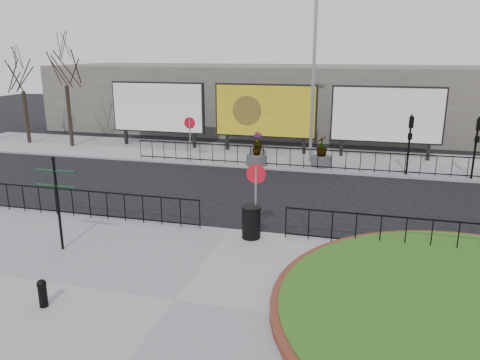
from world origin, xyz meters
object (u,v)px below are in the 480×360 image
(fingerpost_sign, at_px, (57,194))
(planter_a, at_px, (258,149))
(planter_c, at_px, (321,155))
(lamp_post, at_px, (314,76))
(billboard_mid, at_px, (265,111))
(litter_bin, at_px, (251,222))
(planter_b, at_px, (257,157))
(bollard, at_px, (42,292))

(fingerpost_sign, height_order, planter_a, fingerpost_sign)
(planter_c, bearing_deg, lamp_post, 127.17)
(planter_a, bearing_deg, billboard_mid, 90.00)
(billboard_mid, bearing_deg, litter_bin, -79.97)
(planter_a, relative_size, planter_c, 0.93)
(planter_a, distance_m, planter_b, 1.63)
(billboard_mid, height_order, planter_b, billboard_mid)
(fingerpost_sign, height_order, planter_b, fingerpost_sign)
(lamp_post, relative_size, planter_b, 6.45)
(billboard_mid, xyz_separation_m, lamp_post, (3.01, -1.97, 2.23))
(litter_bin, distance_m, planter_c, 10.77)
(fingerpost_sign, bearing_deg, bollard, -59.08)
(billboard_mid, height_order, lamp_post, lamp_post)
(planter_c, bearing_deg, fingerpost_sign, -117.44)
(litter_bin, bearing_deg, planter_a, 101.69)
(bollard, height_order, planter_b, planter_b)
(bollard, bearing_deg, billboard_mid, 85.64)
(litter_bin, xyz_separation_m, planter_a, (-2.40, 11.60, 0.03))
(lamp_post, distance_m, fingerpost_sign, 15.54)
(planter_c, bearing_deg, bollard, -107.67)
(billboard_mid, bearing_deg, bollard, -94.36)
(fingerpost_sign, xyz_separation_m, litter_bin, (5.49, 2.39, -1.25))
(litter_bin, relative_size, planter_a, 0.71)
(lamp_post, height_order, planter_b, lamp_post)
(bollard, distance_m, planter_a, 17.15)
(fingerpost_sign, relative_size, planter_c, 1.82)
(billboard_mid, height_order, litter_bin, billboard_mid)
(bollard, relative_size, planter_c, 0.44)
(bollard, height_order, planter_a, planter_a)
(lamp_post, bearing_deg, planter_c, -52.83)
(billboard_mid, xyz_separation_m, planter_b, (0.30, -3.57, -2.03))
(billboard_mid, distance_m, litter_bin, 13.92)
(litter_bin, xyz_separation_m, planter_b, (-2.10, 10.00, -0.10))
(litter_bin, bearing_deg, planter_c, 83.06)
(fingerpost_sign, distance_m, litter_bin, 6.12)
(bollard, bearing_deg, litter_bin, 54.95)
(lamp_post, bearing_deg, litter_bin, -93.00)
(litter_bin, height_order, planter_b, planter_b)
(fingerpost_sign, xyz_separation_m, bollard, (1.64, -3.10, -1.41))
(fingerpost_sign, xyz_separation_m, planter_c, (6.79, 13.08, -1.21))
(planter_a, xyz_separation_m, planter_c, (3.70, -0.91, 0.00))
(lamp_post, xyz_separation_m, fingerpost_sign, (-6.10, -13.99, -2.91))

